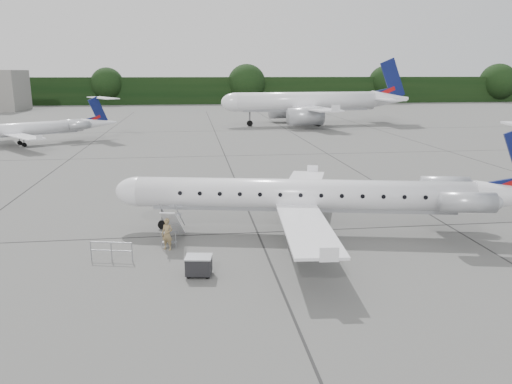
{
  "coord_description": "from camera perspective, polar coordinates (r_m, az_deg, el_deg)",
  "views": [
    {
      "loc": [
        -7.89,
        -25.19,
        9.59
      ],
      "look_at": [
        -4.0,
        4.73,
        2.3
      ],
      "focal_mm": 35.0,
      "sensor_mm": 36.0,
      "label": 1
    }
  ],
  "objects": [
    {
      "name": "baggage_cart",
      "position": [
        24.38,
        -6.56,
        -8.35
      ],
      "size": [
        1.34,
        1.15,
        1.05
      ],
      "primitive_type": null,
      "rotation": [
        0.0,
        0.0,
        -0.15
      ],
      "color": "black",
      "rests_on": "ground"
    },
    {
      "name": "safety_railing",
      "position": [
        27.14,
        -16.19,
        -6.55
      ],
      "size": [
        2.17,
        0.55,
        1.0
      ],
      "primitive_type": null,
      "rotation": [
        0.0,
        0.0,
        -0.22
      ],
      "color": "gray",
      "rests_on": "ground"
    },
    {
      "name": "bg_regional_left",
      "position": [
        72.98,
        -26.05,
        7.08
      ],
      "size": [
        28.47,
        26.28,
        6.08
      ],
      "primitive_type": null,
      "rotation": [
        0.0,
        0.0,
        0.54
      ],
      "color": "white",
      "rests_on": "ground"
    },
    {
      "name": "main_regional_jet",
      "position": [
        29.97,
        5.4,
        1.42
      ],
      "size": [
        29.02,
        23.39,
        6.62
      ],
      "primitive_type": null,
      "rotation": [
        0.0,
        0.0,
        -0.2
      ],
      "color": "white",
      "rests_on": "ground"
    },
    {
      "name": "airstair",
      "position": [
        29.2,
        -9.46,
        -3.64
      ],
      "size": [
        1.34,
        2.62,
        2.07
      ],
      "primitive_type": null,
      "rotation": [
        0.0,
        0.0,
        -0.2
      ],
      "color": "white",
      "rests_on": "ground"
    },
    {
      "name": "passenger",
      "position": [
        27.95,
        -10.12,
        -4.77
      ],
      "size": [
        0.77,
        0.67,
        1.78
      ],
      "primitive_type": "imported",
      "rotation": [
        0.0,
        0.0,
        -0.45
      ],
      "color": "olive",
      "rests_on": "ground"
    },
    {
      "name": "treeline",
      "position": [
        155.49,
        -4.59,
        11.49
      ],
      "size": [
        260.0,
        4.0,
        8.0
      ],
      "primitive_type": "cube",
      "color": "black",
      "rests_on": "ground"
    },
    {
      "name": "bg_narrowbody",
      "position": [
        92.88,
        5.75,
        11.29
      ],
      "size": [
        35.13,
        26.59,
        11.95
      ],
      "primitive_type": null,
      "rotation": [
        0.0,
        0.0,
        0.08
      ],
      "color": "white",
      "rests_on": "ground"
    },
    {
      "name": "ground",
      "position": [
        28.09,
        9.45,
        -6.58
      ],
      "size": [
        320.0,
        320.0,
        0.0
      ],
      "primitive_type": "plane",
      "color": "#5D5D5B",
      "rests_on": "ground"
    }
  ]
}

